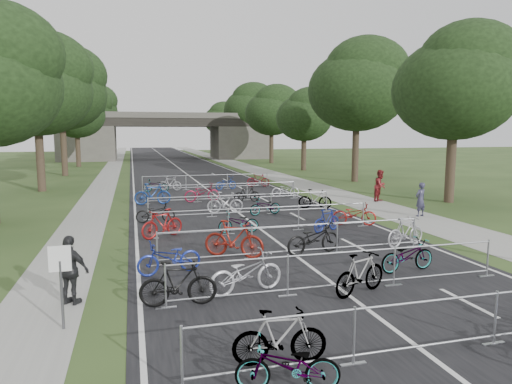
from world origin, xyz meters
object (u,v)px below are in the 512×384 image
park_sign (61,272)px  bike_0 (288,367)px  pedestrian_c (70,271)px  overpass_bridge (166,136)px  pedestrian_a (420,200)px  pedestrian_b (380,186)px  bike_1 (280,338)px

park_sign → bike_0: park_sign is taller
park_sign → pedestrian_c: 1.53m
overpass_bridge → bike_0: bearing=-92.6°
overpass_bridge → bike_0: (-2.97, -65.54, -3.09)m
bike_0 → overpass_bridge: bearing=-167.6°
park_sign → pedestrian_a: bearing=31.6°
overpass_bridge → bike_0: 65.68m
park_sign → pedestrian_b: size_ratio=0.96×
park_sign → pedestrian_a: (15.30, 9.41, -0.42)m
bike_1 → pedestrian_a: (11.32, 12.06, 0.33)m
pedestrian_c → bike_1: bearing=164.1°
bike_1 → pedestrian_c: (-3.98, 4.12, 0.33)m
overpass_bridge → park_sign: 62.41m
park_sign → pedestrian_c: park_sign is taller
pedestrian_a → pedestrian_c: size_ratio=1.00×
park_sign → bike_1: (3.98, -2.65, -0.75)m
bike_1 → pedestrian_c: 5.74m
bike_0 → bike_1: bearing=-174.9°
bike_0 → pedestrian_b: size_ratio=0.90×
pedestrian_b → pedestrian_c: bearing=-174.2°
park_sign → overpass_bridge: bearing=83.7°
pedestrian_b → overpass_bridge: bearing=67.8°
bike_0 → pedestrian_a: (11.48, 12.95, 0.40)m
bike_0 → pedestrian_a: size_ratio=1.01×
overpass_bridge → pedestrian_a: (8.50, -52.59, -2.69)m
bike_0 → pedestrian_a: pedestrian_a is taller
pedestrian_b → pedestrian_a: bearing=-131.1°
bike_1 → park_sign: bearing=63.7°
overpass_bridge → pedestrian_c: bearing=-96.4°
bike_1 → pedestrian_a: bearing=-35.8°
park_sign → bike_1: 4.84m
pedestrian_a → pedestrian_b: 5.03m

